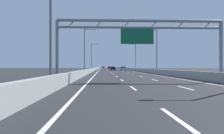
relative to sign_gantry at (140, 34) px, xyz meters
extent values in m
plane|color=#262628|center=(0.04, 79.70, -4.88)|extent=(260.00, 260.00, 0.00)
cube|color=white|center=(-1.76, -16.80, -4.87)|extent=(0.16, 3.00, 0.01)
cube|color=white|center=(-1.76, -7.80, -4.87)|extent=(0.16, 3.00, 0.01)
cube|color=white|center=(-1.76, 1.20, -4.87)|extent=(0.16, 3.00, 0.01)
cube|color=white|center=(-1.76, 10.20, -4.87)|extent=(0.16, 3.00, 0.01)
cube|color=white|center=(-1.76, 19.20, -4.87)|extent=(0.16, 3.00, 0.01)
cube|color=white|center=(-1.76, 28.20, -4.87)|extent=(0.16, 3.00, 0.01)
cube|color=white|center=(-1.76, 37.20, -4.87)|extent=(0.16, 3.00, 0.01)
cube|color=white|center=(-1.76, 46.20, -4.87)|extent=(0.16, 3.00, 0.01)
cube|color=white|center=(-1.76, 55.20, -4.87)|extent=(0.16, 3.00, 0.01)
cube|color=white|center=(-1.76, 64.20, -4.87)|extent=(0.16, 3.00, 0.01)
cube|color=white|center=(-1.76, 73.20, -4.87)|extent=(0.16, 3.00, 0.01)
cube|color=white|center=(-1.76, 82.20, -4.87)|extent=(0.16, 3.00, 0.01)
cube|color=white|center=(-1.76, 91.20, -4.87)|extent=(0.16, 3.00, 0.01)
cube|color=white|center=(-1.76, 100.20, -4.87)|extent=(0.16, 3.00, 0.01)
cube|color=white|center=(-1.76, 109.20, -4.87)|extent=(0.16, 3.00, 0.01)
cube|color=white|center=(-1.76, 118.20, -4.87)|extent=(0.16, 3.00, 0.01)
cube|color=white|center=(-1.76, 127.20, -4.87)|extent=(0.16, 3.00, 0.01)
cube|color=white|center=(-1.76, 136.20, -4.87)|extent=(0.16, 3.00, 0.01)
cube|color=white|center=(1.84, -7.80, -4.87)|extent=(0.16, 3.00, 0.01)
cube|color=white|center=(1.84, 1.20, -4.87)|extent=(0.16, 3.00, 0.01)
cube|color=white|center=(1.84, 10.20, -4.87)|extent=(0.16, 3.00, 0.01)
cube|color=white|center=(1.84, 19.20, -4.87)|extent=(0.16, 3.00, 0.01)
cube|color=white|center=(1.84, 28.20, -4.87)|extent=(0.16, 3.00, 0.01)
cube|color=white|center=(1.84, 37.20, -4.87)|extent=(0.16, 3.00, 0.01)
cube|color=white|center=(1.84, 46.20, -4.87)|extent=(0.16, 3.00, 0.01)
cube|color=white|center=(1.84, 55.20, -4.87)|extent=(0.16, 3.00, 0.01)
cube|color=white|center=(1.84, 64.20, -4.87)|extent=(0.16, 3.00, 0.01)
cube|color=white|center=(1.84, 73.20, -4.87)|extent=(0.16, 3.00, 0.01)
cube|color=white|center=(1.84, 82.20, -4.87)|extent=(0.16, 3.00, 0.01)
cube|color=white|center=(1.84, 91.20, -4.87)|extent=(0.16, 3.00, 0.01)
cube|color=white|center=(1.84, 100.20, -4.87)|extent=(0.16, 3.00, 0.01)
cube|color=white|center=(1.84, 109.20, -4.87)|extent=(0.16, 3.00, 0.01)
cube|color=white|center=(1.84, 118.20, -4.87)|extent=(0.16, 3.00, 0.01)
cube|color=white|center=(1.84, 127.20, -4.87)|extent=(0.16, 3.00, 0.01)
cube|color=white|center=(1.84, 136.20, -4.87)|extent=(0.16, 3.00, 0.01)
cube|color=white|center=(-5.21, 67.70, -4.87)|extent=(0.16, 176.00, 0.01)
cube|color=white|center=(5.29, 67.70, -4.87)|extent=(0.16, 176.00, 0.01)
cube|color=#9E9E99|center=(-6.86, 89.70, -4.40)|extent=(0.45, 220.00, 0.95)
cube|color=#9E9E99|center=(6.94, 89.70, -4.40)|extent=(0.45, 220.00, 0.95)
cylinder|color=gray|center=(-8.44, 0.00, -1.78)|extent=(0.36, 0.36, 6.20)
cylinder|color=gray|center=(8.52, 0.00, -1.78)|extent=(0.36, 0.36, 6.20)
cylinder|color=gray|center=(0.04, 0.00, 1.32)|extent=(16.96, 0.32, 0.32)
cylinder|color=gray|center=(0.04, 0.00, 0.62)|extent=(16.96, 0.26, 0.26)
cylinder|color=gray|center=(-7.02, 0.00, 0.97)|extent=(0.74, 0.10, 0.74)
cylinder|color=gray|center=(-4.20, 0.00, 0.97)|extent=(0.74, 0.10, 0.74)
cylinder|color=gray|center=(-1.37, 0.00, 0.97)|extent=(0.74, 0.10, 0.74)
cylinder|color=gray|center=(1.45, 0.00, 0.97)|extent=(0.74, 0.10, 0.74)
cylinder|color=gray|center=(4.28, 0.00, 0.97)|extent=(0.74, 0.10, 0.74)
cylinder|color=gray|center=(7.11, 0.00, 0.97)|extent=(0.74, 0.10, 0.74)
cube|color=#0F5B3D|center=(-0.29, 0.00, -0.28)|extent=(3.40, 0.12, 1.60)
cylinder|color=slate|center=(-7.66, -6.33, -0.13)|extent=(0.20, 0.20, 9.50)
cylinder|color=slate|center=(-7.66, 24.80, -0.13)|extent=(0.20, 0.20, 9.50)
cylinder|color=slate|center=(-6.56, 24.80, 4.47)|extent=(2.20, 0.12, 0.12)
cube|color=#F2EAC6|center=(-5.46, 24.80, 4.37)|extent=(0.56, 0.28, 0.20)
cylinder|color=slate|center=(7.74, 24.80, -0.13)|extent=(0.20, 0.20, 9.50)
cylinder|color=slate|center=(6.64, 24.80, 4.47)|extent=(2.20, 0.12, 0.12)
cube|color=#F2EAC6|center=(5.54, 24.80, 4.37)|extent=(0.56, 0.28, 0.20)
cylinder|color=slate|center=(-7.66, 55.93, -0.13)|extent=(0.20, 0.20, 9.50)
cylinder|color=slate|center=(-6.56, 55.93, 4.47)|extent=(2.20, 0.12, 0.12)
cube|color=#F2EAC6|center=(-5.46, 55.93, 4.37)|extent=(0.56, 0.28, 0.20)
cylinder|color=slate|center=(7.74, 55.93, -0.13)|extent=(0.20, 0.20, 9.50)
cylinder|color=slate|center=(6.64, 55.93, 4.47)|extent=(2.20, 0.12, 0.12)
cube|color=#F2EAC6|center=(5.54, 55.93, 4.37)|extent=(0.56, 0.28, 0.20)
cube|color=black|center=(0.02, 61.16, -4.25)|extent=(1.76, 4.39, 0.62)
cube|color=black|center=(0.02, 61.23, -3.67)|extent=(1.55, 1.81, 0.55)
cylinder|color=black|center=(-0.75, 62.81, -4.56)|extent=(0.22, 0.64, 0.64)
cylinder|color=black|center=(0.79, 62.81, -4.56)|extent=(0.22, 0.64, 0.64)
cylinder|color=black|center=(-0.75, 59.52, -4.56)|extent=(0.22, 0.64, 0.64)
cylinder|color=black|center=(0.79, 59.52, -4.56)|extent=(0.22, 0.64, 0.64)
cube|color=red|center=(-0.05, 106.47, -4.21)|extent=(1.75, 4.54, 0.70)
cube|color=black|center=(-0.05, 105.87, -3.60)|extent=(1.54, 2.04, 0.50)
cylinder|color=black|center=(-0.81, 108.20, -4.56)|extent=(0.22, 0.64, 0.64)
cylinder|color=black|center=(0.72, 108.20, -4.56)|extent=(0.22, 0.64, 0.64)
cylinder|color=black|center=(-0.81, 104.75, -4.56)|extent=(0.22, 0.64, 0.64)
cylinder|color=black|center=(0.72, 104.75, -4.56)|extent=(0.22, 0.64, 0.64)
cube|color=#A8ADB2|center=(3.72, 60.18, -4.22)|extent=(1.89, 4.34, 0.68)
cube|color=black|center=(3.72, 60.02, -3.65)|extent=(1.67, 1.74, 0.46)
cylinder|color=black|center=(2.88, 61.80, -4.56)|extent=(0.22, 0.64, 0.64)
cylinder|color=black|center=(4.56, 61.80, -4.56)|extent=(0.22, 0.64, 0.64)
cylinder|color=black|center=(2.88, 58.56, -4.56)|extent=(0.22, 0.64, 0.64)
cylinder|color=black|center=(4.56, 58.56, -4.56)|extent=(0.22, 0.64, 0.64)
cube|color=silver|center=(-3.52, 93.86, -4.24)|extent=(1.73, 4.21, 0.65)
cube|color=black|center=(-3.52, 93.72, -3.64)|extent=(1.53, 1.75, 0.55)
cylinder|color=black|center=(-4.28, 95.41, -4.56)|extent=(0.22, 0.64, 0.64)
cylinder|color=black|center=(-2.76, 95.41, -4.56)|extent=(0.22, 0.64, 0.64)
cylinder|color=black|center=(-4.28, 92.30, -4.56)|extent=(0.22, 0.64, 0.64)
cylinder|color=black|center=(-2.76, 92.30, -4.56)|extent=(0.22, 0.64, 0.64)
camera|label=1|loc=(-3.84, -23.17, -3.40)|focal=36.36mm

